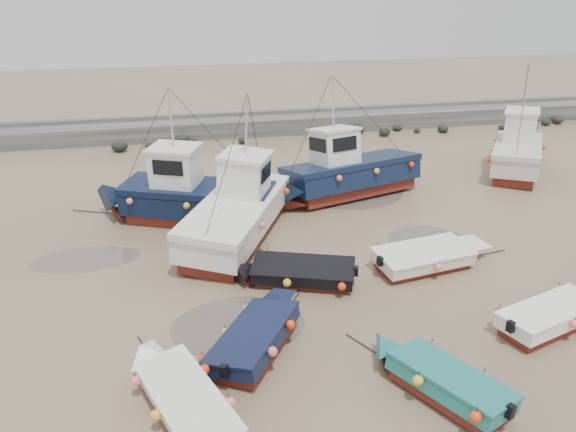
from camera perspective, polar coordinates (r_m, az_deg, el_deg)
name	(u,v)px	position (r m, az deg, el deg)	size (l,w,h in m)	color
ground	(339,275)	(21.82, 5.17, -6.03)	(120.00, 120.00, 0.00)	#8E7458
seawall	(251,126)	(41.79, -3.77, 9.11)	(60.00, 4.92, 1.50)	slate
puddle_a	(238,325)	(18.91, -5.08, -10.97)	(4.45, 4.45, 0.01)	#584E45
puddle_b	(430,244)	(24.97, 14.25, -2.77)	(3.52, 3.52, 0.01)	#584E45
puddle_c	(85,259)	(24.37, -19.88, -4.14)	(4.33, 4.33, 0.01)	#584E45
puddle_d	(348,190)	(30.61, 6.12, 2.64)	(5.90, 5.90, 0.01)	#584E45
dinghy_0	(184,394)	(15.57, -10.51, -17.34)	(2.93, 6.07, 1.43)	maroon
dinghy_1	(261,332)	(17.57, -2.73, -11.67)	(3.97, 5.42, 1.43)	maroon
dinghy_2	(437,376)	(16.39, 14.94, -15.41)	(3.23, 5.28, 1.43)	maroon
dinghy_3	(559,312)	(20.49, 25.79, -8.75)	(5.91, 2.67, 1.43)	maroon
dinghy_4	(294,270)	(20.99, 0.59, -5.46)	(5.90, 3.01, 1.43)	maroon
dinghy_5	(430,254)	(22.82, 14.27, -3.79)	(6.13, 2.56, 1.43)	maroon
cabin_boat_0	(185,194)	(26.45, -10.43, 2.19)	(9.69, 5.54, 6.22)	maroon
cabin_boat_1	(239,207)	(24.68, -4.99, 0.88)	(6.41, 10.59, 6.22)	maroon
cabin_boat_2	(343,173)	(29.17, 5.64, 4.40)	(10.37, 4.96, 6.22)	maroon
cabin_boat_3	(519,149)	(35.73, 22.39, 6.32)	(6.25, 8.03, 6.22)	maroon
person	(237,232)	(25.46, -5.19, -1.62)	(0.70, 0.46, 1.93)	#191B34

